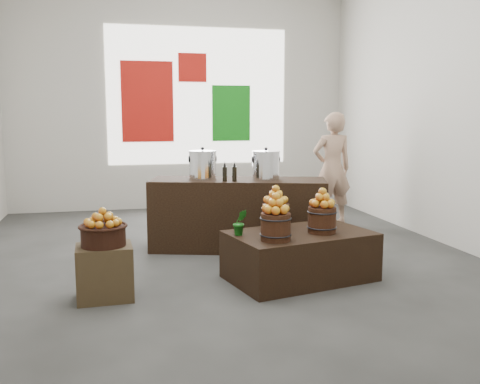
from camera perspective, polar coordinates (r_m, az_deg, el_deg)
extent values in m
plane|color=#3D3D3A|center=(6.46, -2.20, -6.85)|extent=(7.00, 7.00, 0.00)
cube|color=#BAB6AB|center=(9.70, -6.28, 10.12)|extent=(6.00, 0.04, 4.00)
cube|color=white|center=(9.72, -4.48, 10.14)|extent=(3.20, 0.02, 2.40)
cube|color=#B5150D|center=(9.61, -9.85, 9.47)|extent=(0.90, 0.04, 1.40)
cube|color=#137D15|center=(9.81, -0.95, 8.39)|extent=(0.70, 0.04, 1.00)
cube|color=#B5150D|center=(9.72, -5.10, 13.08)|extent=(0.50, 0.04, 0.50)
cube|color=#483621|center=(5.12, -14.23, -8.30)|extent=(0.52, 0.43, 0.50)
cylinder|color=black|center=(5.03, -14.37, -4.56)|extent=(0.40, 0.40, 0.18)
cube|color=black|center=(5.57, 6.41, -6.76)|extent=(1.59, 1.17, 0.49)
cylinder|color=#3D1C10|center=(5.11, 3.82, -3.74)|extent=(0.29, 0.29, 0.26)
cylinder|color=#3D1C10|center=(5.50, 8.73, -2.96)|extent=(0.29, 0.29, 0.26)
cylinder|color=#3D1C10|center=(5.63, 3.81, -2.61)|extent=(0.29, 0.29, 0.26)
imported|color=#125512|center=(5.93, 8.97, -2.13)|extent=(0.27, 0.25, 0.26)
imported|color=#125512|center=(5.32, 0.00, -3.26)|extent=(0.15, 0.12, 0.26)
cube|color=black|center=(6.72, -0.20, -2.38)|extent=(2.27, 1.28, 0.89)
cylinder|color=silver|center=(6.67, -4.01, 2.82)|extent=(0.33, 0.33, 0.33)
cylinder|color=silver|center=(6.62, 2.77, 2.78)|extent=(0.33, 0.33, 0.33)
imported|color=#A47E64|center=(8.30, 9.78, 2.47)|extent=(0.64, 0.43, 1.72)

